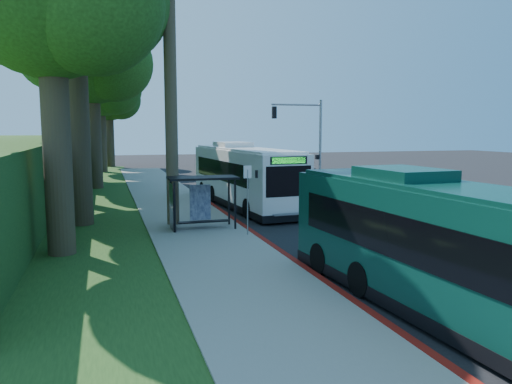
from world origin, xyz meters
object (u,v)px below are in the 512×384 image
object	(u,v)px
white_bus	(243,175)
teal_bus	(448,248)
bus_shelter	(197,192)
pickup	(288,185)

from	to	relation	value
white_bus	teal_bus	xyz separation A→B (m)	(-0.07, -19.40, -0.13)
bus_shelter	teal_bus	size ratio (longest dim) A/B	0.26
bus_shelter	teal_bus	bearing A→B (deg)	-72.17
bus_shelter	teal_bus	distance (m)	13.29
pickup	bus_shelter	bearing A→B (deg)	-117.83
bus_shelter	pickup	size ratio (longest dim) A/B	0.59
white_bus	teal_bus	size ratio (longest dim) A/B	1.07
bus_shelter	pickup	world-z (taller)	bus_shelter
bus_shelter	pickup	distance (m)	13.62
bus_shelter	white_bus	world-z (taller)	white_bus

